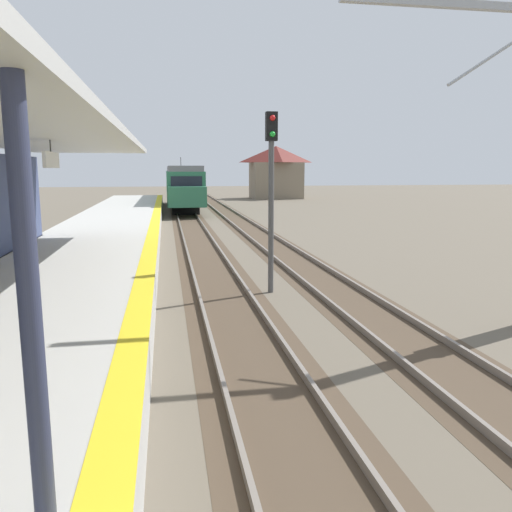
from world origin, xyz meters
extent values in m
cube|color=#B7B5AD|center=(-2.50, 16.00, 0.45)|extent=(5.00, 80.00, 0.90)
cube|color=yellow|center=(-0.25, 16.00, 0.90)|extent=(0.50, 80.00, 0.01)
cube|color=#B2B2AD|center=(-2.60, 11.43, 4.35)|extent=(4.40, 24.00, 0.16)
cylinder|color=#2D334C|center=(-0.65, 4.83, 2.14)|extent=(0.16, 0.16, 4.27)
cube|color=white|center=(-2.20, 13.43, 3.82)|extent=(0.08, 1.40, 0.36)
cylinder|color=#333333|center=(-2.20, 13.43, 4.14)|extent=(0.03, 0.03, 0.27)
cube|color=#4C3D2D|center=(1.90, 20.00, 0.00)|extent=(2.34, 120.00, 0.01)
cube|color=slate|center=(1.18, 20.00, 0.08)|extent=(0.08, 120.00, 0.15)
cube|color=slate|center=(2.62, 20.00, 0.08)|extent=(0.08, 120.00, 0.15)
cube|color=#4C3D2D|center=(5.30, 20.00, 0.00)|extent=(2.34, 120.00, 0.01)
cube|color=slate|center=(4.58, 20.00, 0.08)|extent=(0.08, 120.00, 0.15)
cube|color=slate|center=(6.02, 20.00, 0.08)|extent=(0.08, 120.00, 0.15)
cube|color=#286647|center=(1.90, 48.80, 2.07)|extent=(2.90, 18.00, 2.70)
cube|color=slate|center=(1.90, 48.80, 3.64)|extent=(2.67, 18.00, 0.44)
cube|color=black|center=(1.90, 39.78, 2.48)|extent=(2.32, 0.06, 1.21)
cube|color=#286647|center=(1.90, 39.00, 1.60)|extent=(2.78, 1.60, 1.49)
cube|color=black|center=(3.36, 48.80, 2.48)|extent=(0.04, 15.84, 0.86)
cylinder|color=#333333|center=(1.90, 52.40, 4.31)|extent=(0.06, 0.06, 0.90)
cube|color=black|center=(1.90, 42.95, 0.36)|extent=(2.17, 2.20, 0.72)
cube|color=black|center=(1.90, 54.65, 0.36)|extent=(2.17, 2.20, 0.72)
cylinder|color=#4C4C4C|center=(3.33, 15.50, 2.20)|extent=(0.16, 0.16, 4.40)
cube|color=black|center=(3.33, 15.50, 4.80)|extent=(0.32, 0.24, 0.80)
sphere|color=red|center=(3.33, 15.36, 5.02)|extent=(0.16, 0.16, 0.16)
sphere|color=green|center=(3.33, 15.36, 4.58)|extent=(0.16, 0.16, 0.16)
cube|color=#9EA3A8|center=(6.17, 11.18, 6.90)|extent=(4.80, 0.16, 0.16)
cylinder|color=#9EA3A8|center=(7.37, 11.18, 6.10)|extent=(2.47, 0.07, 1.60)
cube|color=#7F705B|center=(13.87, 63.45, 2.20)|extent=(6.00, 4.80, 4.40)
pyramid|color=maroon|center=(13.87, 63.45, 5.40)|extent=(6.60, 5.28, 2.00)
camera|label=1|loc=(0.33, 1.07, 3.62)|focal=35.73mm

